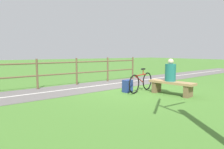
{
  "coord_description": "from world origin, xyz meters",
  "views": [
    {
      "loc": [
        -6.15,
        5.04,
        1.46
      ],
      "look_at": [
        -0.98,
        1.62,
        0.79
      ],
      "focal_mm": 32.38,
      "sensor_mm": 36.0,
      "label": 1
    }
  ],
  "objects_px": {
    "bicycle": "(141,82)",
    "person_seated": "(170,72)",
    "bench": "(172,86)",
    "backpack": "(128,86)"
  },
  "relations": [
    {
      "from": "bicycle",
      "to": "person_seated",
      "type": "bearing_deg",
      "value": 99.5
    },
    {
      "from": "bench",
      "to": "backpack",
      "type": "bearing_deg",
      "value": 28.25
    },
    {
      "from": "person_seated",
      "to": "bicycle",
      "type": "bearing_deg",
      "value": 17.07
    },
    {
      "from": "person_seated",
      "to": "backpack",
      "type": "height_order",
      "value": "person_seated"
    },
    {
      "from": "person_seated",
      "to": "backpack",
      "type": "distance_m",
      "value": 1.62
    },
    {
      "from": "bench",
      "to": "bicycle",
      "type": "bearing_deg",
      "value": 16.21
    },
    {
      "from": "bicycle",
      "to": "backpack",
      "type": "relative_size",
      "value": 3.53
    },
    {
      "from": "backpack",
      "to": "bicycle",
      "type": "bearing_deg",
      "value": -113.09
    },
    {
      "from": "person_seated",
      "to": "bicycle",
      "type": "distance_m",
      "value": 1.16
    },
    {
      "from": "bench",
      "to": "person_seated",
      "type": "bearing_deg",
      "value": 0.0
    }
  ]
}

